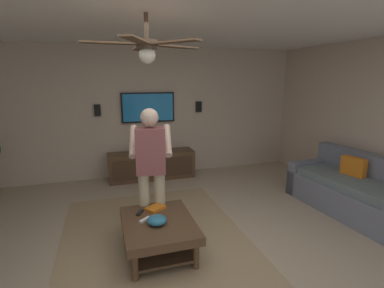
{
  "coord_description": "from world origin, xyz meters",
  "views": [
    {
      "loc": [
        -2.82,
        0.79,
        1.99
      ],
      "look_at": [
        0.87,
        -0.35,
        1.11
      ],
      "focal_mm": 27.13,
      "sensor_mm": 36.0,
      "label": 1
    }
  ],
  "objects": [
    {
      "name": "ground_plane",
      "position": [
        0.0,
        0.0,
        0.0
      ],
      "size": [
        7.85,
        7.85,
        0.0
      ],
      "primitive_type": "plane",
      "color": "tan"
    },
    {
      "name": "wall_back_tv",
      "position": [
        3.12,
        0.0,
        1.3
      ],
      "size": [
        0.1,
        6.74,
        2.6
      ],
      "primitive_type": "cube",
      "color": "#BCA893",
      "rests_on": "ground"
    },
    {
      "name": "ceiling_slab",
      "position": [
        0.0,
        0.0,
        2.65
      ],
      "size": [
        6.34,
        6.74,
        0.1
      ],
      "primitive_type": "cube",
      "color": "white"
    },
    {
      "name": "area_rug",
      "position": [
        0.4,
        0.26,
        0.01
      ],
      "size": [
        3.12,
        2.27,
        0.01
      ],
      "primitive_type": "cube",
      "color": "#9E8460",
      "rests_on": "ground"
    },
    {
      "name": "couch",
      "position": [
        0.4,
        -2.77,
        0.32
      ],
      "size": [
        1.96,
        1.0,
        0.87
      ],
      "rotation": [
        0.0,
        0.0,
        1.64
      ],
      "color": "slate",
      "rests_on": "ground"
    },
    {
      "name": "coffee_table",
      "position": [
        0.2,
        0.26,
        0.3
      ],
      "size": [
        1.0,
        0.8,
        0.4
      ],
      "color": "#513823",
      "rests_on": "ground"
    },
    {
      "name": "media_console",
      "position": [
        2.78,
        -0.09,
        0.28
      ],
      "size": [
        0.45,
        1.7,
        0.55
      ],
      "rotation": [
        0.0,
        0.0,
        3.14
      ],
      "color": "#513823",
      "rests_on": "ground"
    },
    {
      "name": "tv",
      "position": [
        3.03,
        -0.09,
        1.42
      ],
      "size": [
        0.05,
        1.06,
        0.6
      ],
      "rotation": [
        0.0,
        0.0,
        3.14
      ],
      "color": "black"
    },
    {
      "name": "person_standing",
      "position": [
        0.69,
        0.25,
        0.93
      ],
      "size": [
        0.6,
        0.6,
        1.64
      ],
      "rotation": [
        0.0,
        0.0,
        -0.17
      ],
      "color": "#C6B793",
      "rests_on": "ground"
    },
    {
      "name": "bowl",
      "position": [
        0.13,
        0.29,
        0.45
      ],
      "size": [
        0.22,
        0.22,
        0.1
      ],
      "primitive_type": "ellipsoid",
      "color": "teal",
      "rests_on": "coffee_table"
    },
    {
      "name": "remote_white",
      "position": [
        0.25,
        0.41,
        0.41
      ],
      "size": [
        0.13,
        0.15,
        0.02
      ],
      "primitive_type": "cube",
      "rotation": [
        0.0,
        0.0,
        2.23
      ],
      "color": "white",
      "rests_on": "coffee_table"
    },
    {
      "name": "remote_black",
      "position": [
        0.45,
        0.44,
        0.41
      ],
      "size": [
        0.15,
        0.11,
        0.02
      ],
      "primitive_type": "cube",
      "rotation": [
        0.0,
        0.0,
        2.65
      ],
      "color": "black",
      "rests_on": "coffee_table"
    },
    {
      "name": "book",
      "position": [
        0.5,
        0.24,
        0.42
      ],
      "size": [
        0.26,
        0.27,
        0.04
      ],
      "primitive_type": "cube",
      "rotation": [
        0.0,
        0.0,
        5.33
      ],
      "color": "orange",
      "rests_on": "coffee_table"
    },
    {
      "name": "vase_round",
      "position": [
        2.81,
        0.12,
        0.66
      ],
      "size": [
        0.22,
        0.22,
        0.22
      ],
      "primitive_type": "sphere",
      "color": "orange",
      "rests_on": "media_console"
    },
    {
      "name": "wall_speaker_left",
      "position": [
        3.04,
        -1.17,
        1.4
      ],
      "size": [
        0.06,
        0.12,
        0.22
      ],
      "primitive_type": "cube",
      "color": "black"
    },
    {
      "name": "wall_speaker_right",
      "position": [
        3.04,
        0.88,
        1.39
      ],
      "size": [
        0.06,
        0.12,
        0.22
      ],
      "primitive_type": "cube",
      "color": "black"
    },
    {
      "name": "ceiling_fan",
      "position": [
        0.04,
        0.35,
        2.28
      ],
      "size": [
        1.17,
        1.18,
        0.46
      ],
      "color": "#4C3828"
    }
  ]
}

